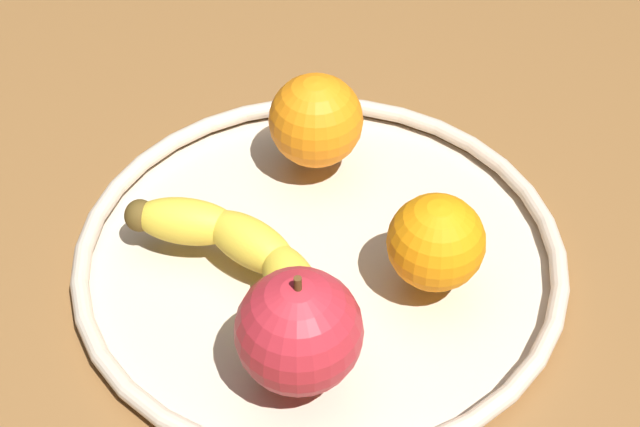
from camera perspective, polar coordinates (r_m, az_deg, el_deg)
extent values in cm
cube|color=brown|center=(66.45, 0.00, -4.17)|extent=(136.35, 136.35, 4.00)
cylinder|color=beige|center=(64.74, 0.00, -2.83)|extent=(31.11, 31.11, 0.60)
torus|color=beige|center=(64.08, 0.00, -2.29)|extent=(32.41, 32.41, 1.20)
ellipsoid|color=yellow|center=(59.29, -1.57, -4.27)|extent=(7.64, 5.36, 3.08)
ellipsoid|color=yellow|center=(61.90, -4.11, -1.70)|extent=(7.35, 3.98, 3.08)
ellipsoid|color=yellow|center=(63.65, -7.82, -0.46)|extent=(7.48, 6.61, 3.08)
ellipsoid|color=brown|center=(64.53, -10.51, -0.11)|extent=(2.89, 2.92, 2.16)
sphere|color=red|center=(54.39, -1.24, -6.91)|extent=(7.27, 7.27, 7.27)
cylinder|color=#593819|center=(51.44, -1.31, -4.25)|extent=(0.44, 0.44, 1.20)
sphere|color=orange|center=(60.06, 6.81, -1.69)|extent=(6.13, 6.13, 6.13)
sphere|color=orange|center=(67.92, -0.24, 5.47)|extent=(6.63, 6.63, 6.63)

